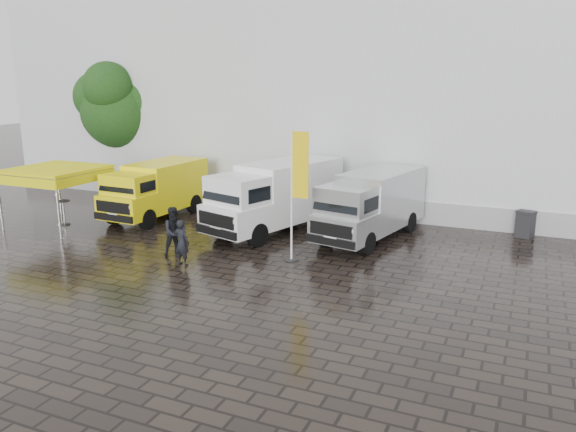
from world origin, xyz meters
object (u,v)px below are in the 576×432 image
(canopy_tent, at_px, (55,171))
(wheelie_bin, at_px, (525,224))
(van_silver, at_px, (371,206))
(cocktail_table, at_px, (64,213))
(van_white, at_px, (275,198))
(van_yellow, at_px, (155,191))
(person_tent, at_px, (175,231))
(flagpole, at_px, (296,188))
(person_front, at_px, (182,242))

(canopy_tent, xyz_separation_m, wheelie_bin, (18.93, 6.27, -1.89))
(van_silver, xyz_separation_m, cocktail_table, (-13.09, -3.32, -0.79))
(van_white, xyz_separation_m, wheelie_bin, (9.80, 3.26, -0.90))
(van_yellow, height_order, cocktail_table, van_yellow)
(person_tent, bearing_deg, cocktail_table, 114.92)
(wheelie_bin, bearing_deg, flagpole, -120.16)
(van_silver, bearing_deg, flagpole, -101.40)
(van_silver, relative_size, person_front, 3.78)
(wheelie_bin, bearing_deg, van_yellow, -149.73)
(person_front, bearing_deg, van_silver, -122.93)
(van_yellow, bearing_deg, cocktail_table, -135.84)
(van_yellow, bearing_deg, wheelie_bin, 14.71)
(canopy_tent, distance_m, flagpole, 11.52)
(cocktail_table, bearing_deg, person_tent, -13.47)
(van_yellow, distance_m, cocktail_table, 4.09)
(van_silver, height_order, cocktail_table, van_silver)
(van_white, relative_size, person_front, 4.09)
(van_silver, height_order, wheelie_bin, van_silver)
(van_white, bearing_deg, cocktail_table, -146.08)
(van_white, height_order, person_front, van_white)
(canopy_tent, xyz_separation_m, person_front, (8.06, -2.36, -1.63))
(canopy_tent, relative_size, flagpole, 0.73)
(van_yellow, xyz_separation_m, person_front, (4.98, -5.23, -0.45))
(flagpole, height_order, person_front, flagpole)
(person_front, xyz_separation_m, person_tent, (-0.89, 0.86, 0.09))
(van_silver, distance_m, wheelie_bin, 6.45)
(van_silver, bearing_deg, van_white, -161.03)
(flagpole, bearing_deg, wheelie_bin, 41.68)
(van_yellow, height_order, wheelie_bin, van_yellow)
(van_yellow, bearing_deg, van_silver, 6.32)
(van_white, bearing_deg, flagpole, -37.87)
(van_yellow, height_order, person_tent, van_yellow)
(flagpole, distance_m, wheelie_bin, 10.16)
(canopy_tent, height_order, flagpole, flagpole)
(flagpole, xyz_separation_m, cocktail_table, (-11.44, 0.54, -2.12))
(flagpole, bearing_deg, van_silver, 66.98)
(person_front, bearing_deg, flagpole, -141.67)
(wheelie_bin, xyz_separation_m, person_tent, (-11.77, -7.77, 0.35))
(van_silver, bearing_deg, van_yellow, -164.66)
(person_tent, bearing_deg, van_silver, -11.63)
(canopy_tent, bearing_deg, cocktail_table, 71.39)
(cocktail_table, relative_size, wheelie_bin, 0.99)
(van_yellow, relative_size, canopy_tent, 1.58)
(van_white, distance_m, cocktail_table, 9.53)
(van_yellow, xyz_separation_m, van_silver, (10.08, 0.66, 0.07))
(van_silver, xyz_separation_m, wheelie_bin, (5.78, 2.75, -0.79))
(van_white, bearing_deg, van_yellow, -161.97)
(person_tent, bearing_deg, van_white, 14.74)
(person_front, bearing_deg, canopy_tent, -8.37)
(canopy_tent, relative_size, person_tent, 1.92)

